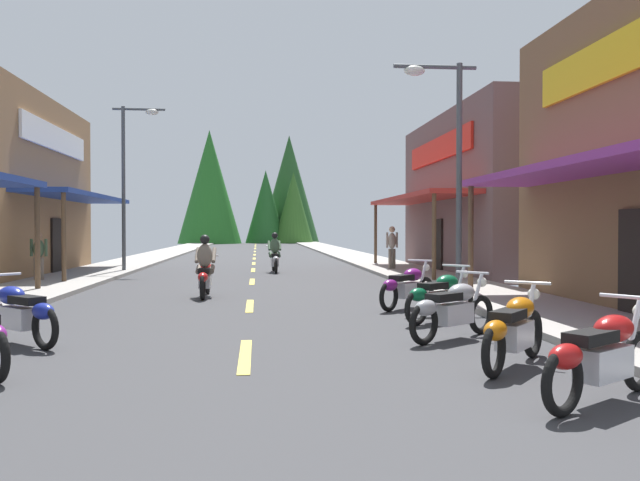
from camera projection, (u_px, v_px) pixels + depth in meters
ground at (254, 265)px, 31.69m from camera, size 9.13×93.65×0.10m
sidewalk_left at (128, 264)px, 31.12m from camera, size 2.72×93.65×0.12m
sidewalk_right at (375, 262)px, 32.25m from camera, size 2.72×93.65×0.12m
centerline_dashes at (254, 258)px, 37.57m from camera, size 0.16×72.00×0.01m
storefront_right_far at (546, 194)px, 26.14m from camera, size 10.54×11.76×6.18m
streetlamp_left at (131, 166)px, 25.32m from camera, size 1.99×0.30×6.43m
streetlamp_right at (447, 145)px, 15.60m from camera, size 1.99×0.30×5.65m
motorcycle_parked_right_0 at (602, 354)px, 6.45m from camera, size 1.83×1.28×1.04m
motorcycle_parked_right_1 at (514, 328)px, 8.12m from camera, size 1.45×1.70×1.04m
motorcycle_parked_right_2 at (453, 308)px, 10.18m from camera, size 1.76×1.39×1.04m
motorcycle_parked_right_3 at (440, 295)px, 12.13m from camera, size 1.71×1.44×1.04m
motorcycle_parked_right_4 at (407, 286)px, 14.12m from camera, size 1.57×1.59×1.04m
motorcycle_parked_left_3 at (19, 312)px, 9.73m from camera, size 1.62×1.54×1.04m
rider_cruising_lead at (205, 271)px, 16.46m from camera, size 0.60×2.14×1.57m
rider_cruising_trailing at (275, 256)px, 25.70m from camera, size 0.60×2.14×1.57m
pedestrian_by_shop at (39, 254)px, 20.50m from camera, size 0.56×0.33×1.62m
pedestrian_browsing at (392, 245)px, 26.27m from camera, size 0.53×0.39×1.81m
treeline_backdrop at (258, 192)px, 77.94m from camera, size 16.69×12.50×13.21m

